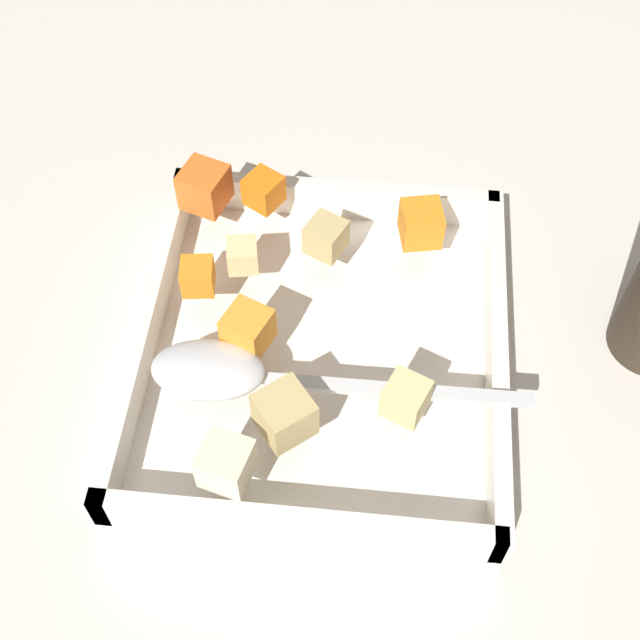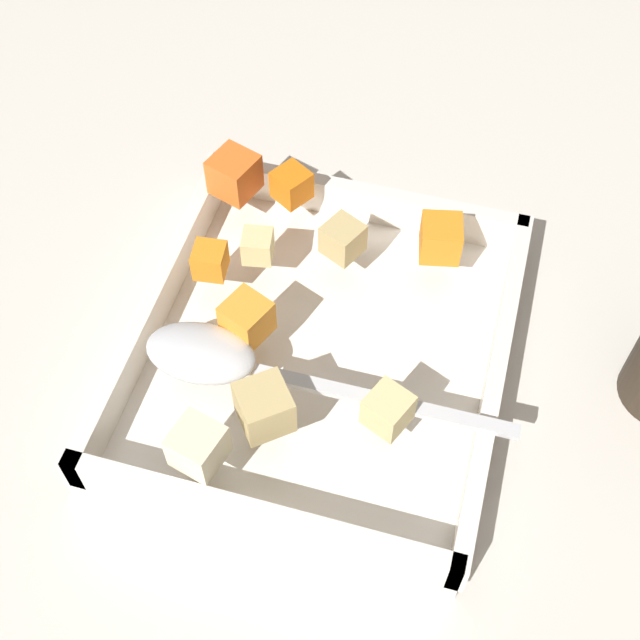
{
  "view_description": "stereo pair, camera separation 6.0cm",
  "coord_description": "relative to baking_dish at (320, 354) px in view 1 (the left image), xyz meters",
  "views": [
    {
      "loc": [
        0.36,
        0.04,
        0.55
      ],
      "look_at": [
        0.02,
        0.0,
        0.06
      ],
      "focal_mm": 47.83,
      "sensor_mm": 36.0,
      "label": 1
    },
    {
      "loc": [
        0.35,
        0.1,
        0.55
      ],
      "look_at": [
        0.02,
        0.0,
        0.06
      ],
      "focal_mm": 47.83,
      "sensor_mm": 36.0,
      "label": 2
    }
  ],
  "objects": [
    {
      "name": "ground_plane",
      "position": [
        -0.02,
        -0.0,
        -0.01
      ],
      "size": [
        4.0,
        4.0,
        0.0
      ],
      "primitive_type": "plane",
      "color": "beige"
    },
    {
      "name": "baking_dish",
      "position": [
        0.0,
        0.0,
        0.0
      ],
      "size": [
        0.3,
        0.27,
        0.05
      ],
      "color": "white",
      "rests_on": "ground_plane"
    },
    {
      "name": "carrot_chunk_far_left",
      "position": [
        -0.09,
        0.07,
        0.05
      ],
      "size": [
        0.04,
        0.04,
        0.03
      ],
      "primitive_type": "cube",
      "rotation": [
        0.0,
        0.0,
        3.35
      ],
      "color": "orange",
      "rests_on": "baking_dish"
    },
    {
      "name": "carrot_chunk_back_center",
      "position": [
        -0.03,
        -0.09,
        0.05
      ],
      "size": [
        0.03,
        0.03,
        0.02
      ],
      "primitive_type": "cube",
      "rotation": [
        0.0,
        0.0,
        0.12
      ],
      "color": "orange",
      "rests_on": "baking_dish"
    },
    {
      "name": "carrot_chunk_center",
      "position": [
        0.02,
        -0.05,
        0.05
      ],
      "size": [
        0.04,
        0.04,
        0.03
      ],
      "primitive_type": "cube",
      "rotation": [
        0.0,
        0.0,
        1.17
      ],
      "color": "orange",
      "rests_on": "baking_dish"
    },
    {
      "name": "carrot_chunk_mid_left",
      "position": [
        -0.11,
        -0.1,
        0.05
      ],
      "size": [
        0.04,
        0.04,
        0.03
      ],
      "primitive_type": "cube",
      "rotation": [
        0.0,
        0.0,
        1.24
      ],
      "color": "orange",
      "rests_on": "baking_dish"
    },
    {
      "name": "carrot_chunk_near_right",
      "position": [
        -0.12,
        -0.06,
        0.05
      ],
      "size": [
        0.03,
        0.03,
        0.03
      ],
      "primitive_type": "cube",
      "rotation": [
        0.0,
        0.0,
        1.02
      ],
      "color": "orange",
      "rests_on": "baking_dish"
    },
    {
      "name": "potato_chunk_heap_side",
      "position": [
        0.08,
        -0.02,
        0.05
      ],
      "size": [
        0.05,
        0.05,
        0.03
      ],
      "primitive_type": "cube",
      "rotation": [
        0.0,
        0.0,
        5.39
      ],
      "color": "tan",
      "rests_on": "baking_dish"
    },
    {
      "name": "potato_chunk_near_left",
      "position": [
        0.12,
        -0.05,
        0.05
      ],
      "size": [
        0.04,
        0.04,
        0.03
      ],
      "primitive_type": "cube",
      "rotation": [
        0.0,
        0.0,
        4.46
      ],
      "color": "beige",
      "rests_on": "baking_dish"
    },
    {
      "name": "potato_chunk_mid_right",
      "position": [
        0.06,
        0.06,
        0.05
      ],
      "size": [
        0.04,
        0.04,
        0.03
      ],
      "primitive_type": "cube",
      "rotation": [
        0.0,
        0.0,
        5.87
      ],
      "color": "#E0CC89",
      "rests_on": "baking_dish"
    },
    {
      "name": "potato_chunk_heap_top",
      "position": [
        -0.05,
        -0.06,
        0.05
      ],
      "size": [
        0.03,
        0.03,
        0.02
      ],
      "primitive_type": "cube",
      "rotation": [
        0.0,
        0.0,
        1.75
      ],
      "color": "#E0CC89",
      "rests_on": "baking_dish"
    },
    {
      "name": "potato_chunk_under_handle",
      "position": [
        -0.07,
        -0.01,
        0.05
      ],
      "size": [
        0.04,
        0.04,
        0.03
      ],
      "primitive_type": "cube",
      "rotation": [
        0.0,
        0.0,
        4.26
      ],
      "color": "tan",
      "rests_on": "baking_dish"
    },
    {
      "name": "serving_spoon",
      "position": [
        0.05,
        -0.06,
        0.04
      ],
      "size": [
        0.05,
        0.26,
        0.02
      ],
      "rotation": [
        0.0,
        0.0,
        1.58
      ],
      "color": "silver",
      "rests_on": "baking_dish"
    }
  ]
}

